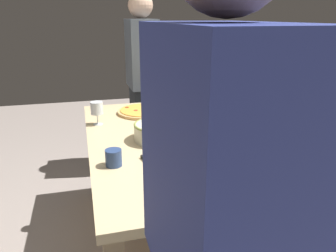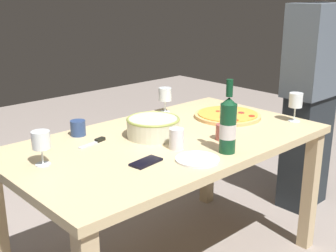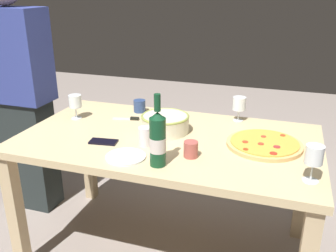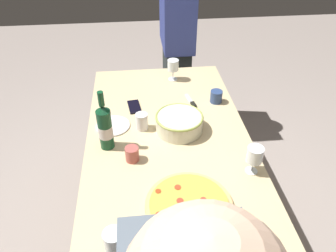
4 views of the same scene
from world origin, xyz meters
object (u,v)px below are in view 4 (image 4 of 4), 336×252
Objects in this scene: wine_glass_near_pizza at (173,66)px; serving_bowl at (179,122)px; pizza at (189,205)px; cup_ceramic at (216,97)px; wine_glass_far_left at (114,242)px; cup_spare at (142,121)px; cup_amber at (132,154)px; wine_bottle at (105,127)px; person_host at (177,43)px; side_plate at (113,126)px; pizza_knife at (192,102)px; cell_phone at (134,107)px; dining_table at (168,148)px; wine_glass_by_bottle at (255,155)px.

serving_bowl is at bearing -3.38° from wine_glass_near_pizza.
pizza is 0.87m from cup_ceramic.
wine_glass_far_left is 1.66× the size of cup_spare.
pizza is 0.40m from cup_amber.
wine_glass_far_left is 2.08× the size of cup_ceramic.
pizza is 1.14× the size of wine_bottle.
person_host reaches higher than wine_glass_far_left.
serving_bowl is 0.59m from wine_glass_near_pizza.
serving_bowl is 0.39m from side_plate.
pizza_knife is at bearing 169.74° from pizza.
cell_phone is at bearing -40.46° from wine_glass_near_pizza.
dining_table is 0.67m from wine_glass_near_pizza.
dining_table is 11.11× the size of cell_phone.
person_host is (-1.01, 0.50, 0.06)m from side_plate.
wine_glass_by_bottle is at bearing 69.54° from wine_bottle.
wine_glass_near_pizza is 1.52× the size of cup_spare.
cup_spare is at bearing 125.81° from wine_bottle.
wine_bottle is 0.81m from wine_glass_near_pizza.
cup_spare reaches higher than cup_ceramic.
cup_spare is 1.09m from person_host.
dining_table is 0.80m from wine_glass_far_left.
wine_bottle is 2.34× the size of cell_phone.
cell_phone is (-0.30, -0.18, 0.10)m from dining_table.
cell_phone is 0.09× the size of person_host.
serving_bowl is at bearing 126.43° from cell_phone.
pizza_knife is (-0.00, -0.16, -0.03)m from cup_ceramic.
pizza is at bearing 4.17° from dining_table.
wine_glass_by_bottle is 0.91× the size of wine_glass_far_left.
person_host reaches higher than cup_ceramic.
dining_table is at bearing -59.88° from serving_bowl.
dining_table is 20.51× the size of cup_amber.
wine_glass_near_pizza is at bearing 141.54° from side_plate.
wine_glass_far_left reaches higher than serving_bowl.
cup_spare is 0.40m from pizza_knife.
serving_bowl is 0.36m from cell_phone.
wine_glass_near_pizza reaches higher than cup_ceramic.
wine_glass_far_left is at bearing -9.13° from cup_spare.
person_host reaches higher than wine_glass_near_pizza.
wine_glass_by_bottle is 0.76m from wine_glass_far_left.
wine_glass_near_pizza reaches higher than cup_amber.
wine_bottle is 0.21m from side_plate.
dining_table is 0.37m from pizza_knife.
pizza is (0.51, 0.04, 0.11)m from dining_table.
pizza_knife is at bearing -163.23° from wine_glass_by_bottle.
wine_bottle is 0.77m from cup_ceramic.
serving_bowl is 0.38m from cup_ceramic.
serving_bowl and cup_spare have the same top height.
dining_table is 0.40m from wine_bottle.
wine_glass_far_left is (0.66, 0.06, -0.02)m from wine_bottle.
person_host is at bearing 169.73° from wine_glass_near_pizza.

